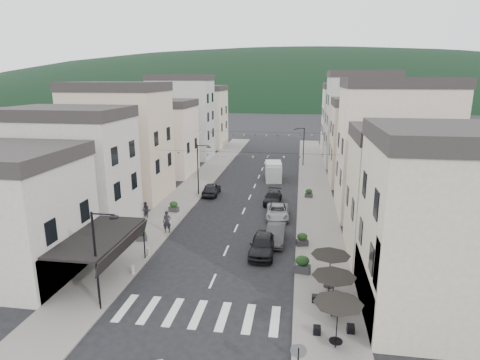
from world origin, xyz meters
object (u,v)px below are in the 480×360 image
at_px(delivery_van, 273,170).
at_px(pedestrian_a, 167,222).
at_px(parked_car_a, 263,244).
at_px(pedestrian_b, 146,210).
at_px(parked_car_e, 211,189).
at_px(parked_car_c, 278,212).
at_px(parked_car_d, 273,198).
at_px(parked_car_b, 276,234).

height_order(delivery_van, pedestrian_a, delivery_van).
xyz_separation_m(parked_car_a, pedestrian_b, (-12.11, 6.46, 0.09)).
distance_m(parked_car_e, pedestrian_b, 10.10).
xyz_separation_m(parked_car_a, parked_car_c, (0.66, 8.52, -0.15)).
distance_m(parked_car_d, parked_car_e, 7.72).
relative_size(parked_car_b, parked_car_c, 0.92).
height_order(parked_car_c, pedestrian_b, pedestrian_b).
relative_size(delivery_van, pedestrian_a, 2.75).
xyz_separation_m(parked_car_a, delivery_van, (-0.86, 24.06, 0.43)).
height_order(parked_car_a, parked_car_d, parked_car_a).
distance_m(parked_car_d, pedestrian_b, 13.78).
height_order(parked_car_d, delivery_van, delivery_van).
height_order(parked_car_b, delivery_van, delivery_van).
bearing_deg(parked_car_a, pedestrian_a, 162.30).
height_order(parked_car_b, parked_car_d, parked_car_b).
distance_m(pedestrian_a, pedestrian_b, 4.88).
bearing_deg(pedestrian_a, parked_car_a, -30.10).
xyz_separation_m(parked_car_e, pedestrian_a, (-1.20, -12.52, 0.38)).
distance_m(parked_car_d, pedestrian_a, 13.46).
relative_size(parked_car_d, pedestrian_a, 2.21).
xyz_separation_m(parked_car_d, pedestrian_b, (-11.98, -6.82, 0.26)).
distance_m(parked_car_a, parked_car_c, 8.54).
relative_size(parked_car_e, pedestrian_b, 2.78).
relative_size(parked_car_a, pedestrian_a, 2.38).
xyz_separation_m(parked_car_d, parked_car_e, (-7.40, 2.18, 0.10)).
relative_size(parked_car_a, pedestrian_b, 3.03).
bearing_deg(pedestrian_b, delivery_van, 96.36).
relative_size(parked_car_a, delivery_van, 0.87).
bearing_deg(parked_car_c, pedestrian_a, -151.87).
distance_m(parked_car_d, delivery_van, 10.83).
relative_size(delivery_van, pedestrian_b, 3.51).
bearing_deg(pedestrian_a, parked_car_e, 73.01).
relative_size(parked_car_c, pedestrian_a, 2.38).
height_order(parked_car_e, pedestrian_a, pedestrian_a).
distance_m(parked_car_c, delivery_van, 15.63).
xyz_separation_m(parked_car_a, parked_car_b, (0.85, 2.52, -0.09)).
bearing_deg(parked_car_b, pedestrian_b, 163.63).
height_order(delivery_van, pedestrian_b, delivery_van).
bearing_deg(parked_car_c, parked_car_d, 96.90).
bearing_deg(pedestrian_a, parked_car_b, -14.04).
bearing_deg(pedestrian_a, parked_car_c, 19.19).
bearing_deg(parked_car_b, pedestrian_a, 178.03).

